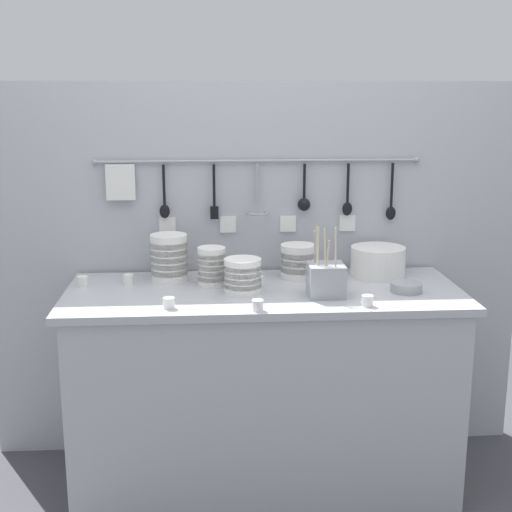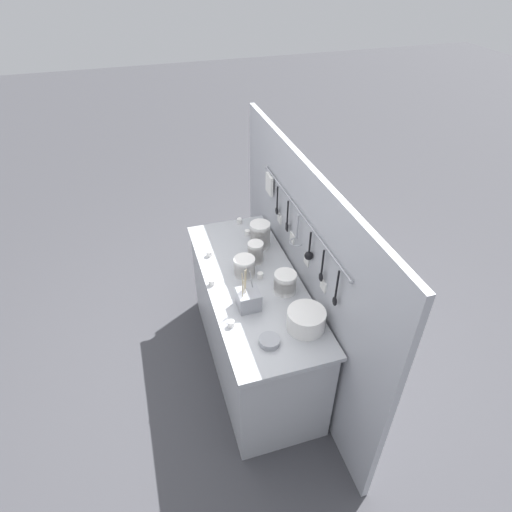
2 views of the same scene
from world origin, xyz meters
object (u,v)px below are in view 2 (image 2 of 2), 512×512
Objects in this scene: cup_edge_far at (239,221)px; cup_back_left at (209,254)px; cup_back_right at (231,324)px; cup_centre at (212,282)px; bowl_stack_tall_left at (285,283)px; bowl_stack_short_front at (260,235)px; plate_stack at (306,320)px; cup_front_left at (260,275)px; cutlery_caddy at (248,299)px; bowl_stack_back_corner at (256,252)px; bowl_stack_nested_right at (245,267)px; steel_mixing_bowl at (269,341)px; cup_beside_plates at (247,233)px.

cup_edge_far is 0.49m from cup_back_left.
cup_back_right and cup_centre have the same top height.
cup_edge_far is at bearing -175.54° from bowl_stack_tall_left.
bowl_stack_short_front is 4.65× the size of cup_centre.
bowl_stack_tall_left is 0.90m from cup_edge_far.
plate_stack reaches higher than cup_front_left.
cup_back_left is (-0.60, -0.13, -0.04)m from cutlery_caddy.
cup_back_left is (-0.16, -0.31, -0.06)m from bowl_stack_back_corner.
cup_edge_far is 0.72m from cup_front_left.
bowl_stack_nested_right is 0.66m from cup_edge_far.
bowl_stack_nested_right is at bearing -126.23° from cup_front_left.
cup_edge_far is at bearing -176.46° from plate_stack.
cup_edge_far is (-0.65, 0.14, -0.05)m from bowl_stack_nested_right.
steel_mixing_bowl is 0.45× the size of cutlery_caddy.
cup_edge_far is at bearing 176.27° from cup_front_left.
bowl_stack_back_corner reaches higher than steel_mixing_bowl.
bowl_stack_tall_left is 0.38m from bowl_stack_back_corner.
bowl_stack_tall_left is at bearing 116.00° from cup_back_right.
cup_back_left is (-0.93, -0.16, 0.00)m from steel_mixing_bowl.
cup_front_left reaches higher than steel_mixing_bowl.
cup_front_left is (0.72, -0.05, 0.00)m from cup_edge_far.
cup_back_right is at bearing -21.88° from cup_beside_plates.
bowl_stack_tall_left is 0.28m from cutlery_caddy.
cup_back_left is at bearing -87.60° from bowl_stack_short_front.
steel_mixing_bowl is (0.77, -0.15, -0.06)m from bowl_stack_back_corner.
cup_back_right is at bearing -17.79° from cup_edge_far.
plate_stack is at bearing 3.33° from cup_beside_plates.
cup_back_right is 1.00× the size of cup_centre.
bowl_stack_short_front is (-0.30, 0.21, 0.03)m from bowl_stack_nested_right.
cup_edge_far is 1.00× the size of cup_front_left.
steel_mixing_bowl is 2.97× the size of cup_centre.
bowl_stack_short_front is 1.24× the size of bowl_stack_back_corner.
bowl_stack_nested_right is 0.99× the size of bowl_stack_tall_left.
plate_stack reaches higher than cup_edge_far.
cup_back_left is at bearing 178.33° from cup_back_right.
bowl_stack_back_corner is 0.35m from cup_beside_plates.
plate_stack is at bearing 3.54° from cup_edge_far.
plate_stack reaches higher than cup_beside_plates.
bowl_stack_nested_right is at bearing 154.70° from cup_back_right.
bowl_stack_back_corner is at bearing -26.68° from bowl_stack_short_front.
bowl_stack_tall_left reaches higher than bowl_stack_nested_right.
cutlery_caddy is 0.62m from cup_back_left.
cup_back_right is at bearing -1.67° from cup_back_left.
cup_front_left is (0.37, -0.11, -0.08)m from bowl_stack_short_front.
bowl_stack_nested_right is 0.33m from cutlery_caddy.
cup_edge_far is at bearing 137.87° from cup_back_left.
bowl_stack_short_front reaches higher than cup_front_left.
cup_back_left is 1.00× the size of cup_front_left.
cup_back_left is (-0.73, 0.02, 0.00)m from cup_back_right.
cup_edge_far is 1.00× the size of cup_back_right.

